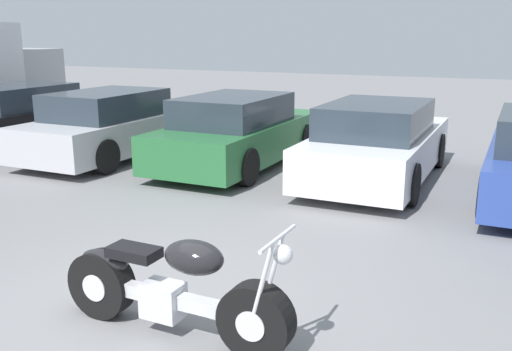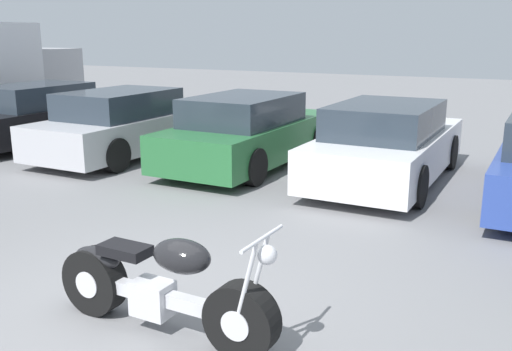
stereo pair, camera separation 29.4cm
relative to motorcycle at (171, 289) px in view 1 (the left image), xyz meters
name	(u,v)px [view 1 (the left image)]	position (x,y,z in m)	size (l,w,h in m)	color
ground_plane	(155,311)	(-0.36, 0.26, -0.40)	(60.00, 60.00, 0.00)	slate
motorcycle	(171,289)	(0.00, 0.00, 0.00)	(2.13, 0.62, 1.02)	black
parked_car_black	(26,116)	(-7.63, 5.75, 0.24)	(1.81, 4.39, 1.34)	black
parked_car_silver	(114,125)	(-4.98, 5.52, 0.24)	(1.81, 4.39, 1.34)	#BCBCC1
parked_car_green	(238,132)	(-2.33, 5.86, 0.24)	(1.81, 4.39, 1.34)	#286B38
parked_car_white	(378,143)	(0.32, 5.88, 0.24)	(1.81, 4.39, 1.34)	white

